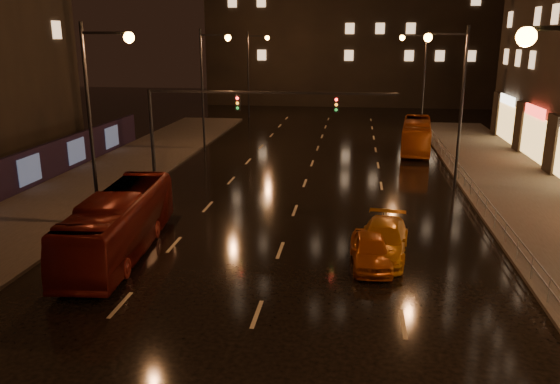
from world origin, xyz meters
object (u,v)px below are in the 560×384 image
(bus_curb, at_px, (416,135))
(taxi_far, at_px, (383,240))
(bus_red, at_px, (119,223))
(taxi_near, at_px, (371,250))

(bus_curb, relative_size, taxi_far, 1.91)
(bus_red, bearing_deg, taxi_near, -4.61)
(bus_red, xyz_separation_m, taxi_near, (11.00, 0.10, -0.72))
(bus_red, height_order, taxi_far, bus_red)
(bus_red, distance_m, taxi_far, 11.66)
(bus_red, xyz_separation_m, bus_curb, (15.36, 25.36, -0.07))
(bus_curb, distance_m, taxi_near, 25.64)
(bus_red, relative_size, taxi_near, 2.51)
(bus_red, relative_size, bus_curb, 1.05)
(bus_red, relative_size, taxi_far, 2.01)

